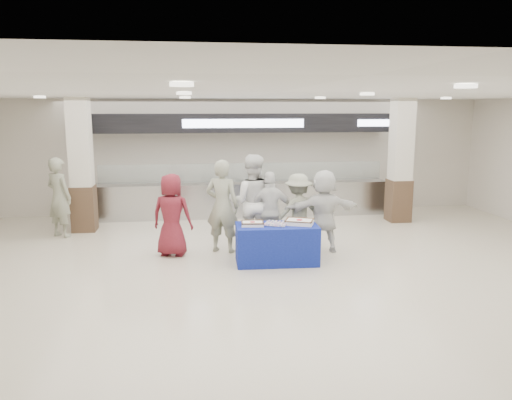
{
  "coord_description": "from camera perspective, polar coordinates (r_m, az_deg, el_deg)",
  "views": [
    {
      "loc": [
        -1.44,
        -8.1,
        2.94
      ],
      "look_at": [
        -0.14,
        1.6,
        1.14
      ],
      "focal_mm": 35.0,
      "sensor_mm": 36.0,
      "label": 1
    }
  ],
  "objects": [
    {
      "name": "chef_tall",
      "position": [
        10.45,
        -0.48,
        -0.25
      ],
      "size": [
        1.09,
        0.92,
        2.0
      ],
      "primitive_type": "imported",
      "rotation": [
        0.0,
        0.0,
        2.97
      ],
      "color": "white",
      "rests_on": "ground"
    },
    {
      "name": "column_left",
      "position": [
        12.64,
        -19.31,
        3.45
      ],
      "size": [
        0.55,
        0.55,
        3.2
      ],
      "color": "#3B281B",
      "rests_on": "ground"
    },
    {
      "name": "sheet_cake_right",
      "position": [
        9.6,
        4.98,
        -2.47
      ],
      "size": [
        0.63,
        0.56,
        0.11
      ],
      "color": "white",
      "rests_on": "display_table"
    },
    {
      "name": "chef_short",
      "position": [
        10.31,
        1.65,
        -1.34
      ],
      "size": [
        0.98,
        0.41,
        1.67
      ],
      "primitive_type": "imported",
      "rotation": [
        0.0,
        0.0,
        3.13
      ],
      "color": "white",
      "rests_on": "ground"
    },
    {
      "name": "soldier_a",
      "position": [
        10.25,
        -3.87,
        -0.7
      ],
      "size": [
        0.83,
        0.7,
        1.93
      ],
      "primitive_type": "imported",
      "rotation": [
        0.0,
        0.0,
        2.74
      ],
      "color": "gray",
      "rests_on": "ground"
    },
    {
      "name": "ground",
      "position": [
        8.73,
        2.34,
        -9.23
      ],
      "size": [
        14.0,
        14.0,
        0.0
      ],
      "primitive_type": "plane",
      "color": "beige",
      "rests_on": "ground"
    },
    {
      "name": "soldier_b",
      "position": [
        10.45,
        4.82,
        -1.38
      ],
      "size": [
        1.14,
        0.8,
        1.61
      ],
      "primitive_type": "imported",
      "rotation": [
        0.0,
        0.0,
        3.35
      ],
      "color": "gray",
      "rests_on": "ground"
    },
    {
      "name": "soldier_bg",
      "position": [
        12.31,
        -21.58,
        0.28
      ],
      "size": [
        0.81,
        0.75,
        1.85
      ],
      "primitive_type": "imported",
      "rotation": [
        0.0,
        0.0,
        2.53
      ],
      "color": "gray",
      "rests_on": "ground"
    },
    {
      "name": "display_table",
      "position": [
        9.62,
        2.39,
        -5.03
      ],
      "size": [
        1.58,
        0.84,
        0.75
      ],
      "primitive_type": "cube",
      "rotation": [
        0.0,
        0.0,
        -0.04
      ],
      "color": "navy",
      "rests_on": "ground"
    },
    {
      "name": "civilian_maroon",
      "position": [
        10.14,
        -9.59,
        -1.69
      ],
      "size": [
        0.94,
        0.75,
        1.67
      ],
      "primitive_type": "imported",
      "rotation": [
        0.0,
        0.0,
        2.84
      ],
      "color": "maroon",
      "rests_on": "ground"
    },
    {
      "name": "sheet_cake_left",
      "position": [
        9.46,
        -0.4,
        -2.67
      ],
      "size": [
        0.44,
        0.36,
        0.09
      ],
      "color": "white",
      "rests_on": "display_table"
    },
    {
      "name": "cupcake_tray",
      "position": [
        9.49,
        2.34,
        -2.73
      ],
      "size": [
        0.44,
        0.39,
        0.06
      ],
      "color": "silver",
      "rests_on": "display_table"
    },
    {
      "name": "column_right",
      "position": [
        13.52,
        16.17,
        4.04
      ],
      "size": [
        0.55,
        0.55,
        3.2
      ],
      "color": "#3B281B",
      "rests_on": "ground"
    },
    {
      "name": "civilian_white",
      "position": [
        10.35,
        7.73,
        -1.25
      ],
      "size": [
        1.63,
        0.62,
        1.72
      ],
      "primitive_type": "imported",
      "rotation": [
        0.0,
        0.0,
        3.21
      ],
      "color": "white",
      "rests_on": "ground"
    },
    {
      "name": "serving_line",
      "position": [
        13.69,
        -1.53,
        2.95
      ],
      "size": [
        8.7,
        0.85,
        2.8
      ],
      "color": "#ADB0B4",
      "rests_on": "ground"
    }
  ]
}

